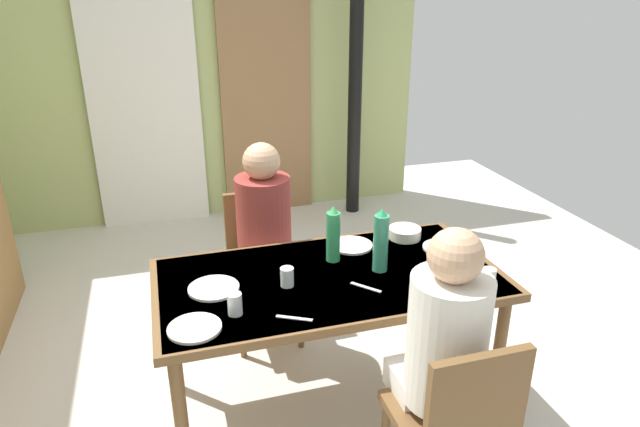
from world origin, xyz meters
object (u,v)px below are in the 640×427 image
water_bottle_green_near (381,241)px  chair_far_diner (262,257)px  person_near_diner (445,336)px  person_far_diner (264,221)px  water_bottle_green_far (333,235)px  chair_near_diner (457,421)px  dining_table (329,289)px  serving_bowl_center (405,233)px

water_bottle_green_near → chair_far_diner: bearing=118.6°
chair_far_diner → water_bottle_green_near: 0.96m
person_near_diner → person_far_diner: (-0.43, 1.24, 0.00)m
water_bottle_green_near → water_bottle_green_far: (-0.18, 0.16, -0.01)m
chair_near_diner → person_far_diner: size_ratio=1.13×
dining_table → person_near_diner: bearing=-67.8°
dining_table → chair_near_diner: (0.25, -0.76, -0.18)m
person_far_diner → dining_table: bearing=105.9°
water_bottle_green_far → serving_bowl_center: water_bottle_green_far is taller
serving_bowl_center → water_bottle_green_far: bearing=-162.8°
dining_table → chair_far_diner: bearing=103.2°
chair_far_diner → serving_bowl_center: (0.68, -0.48, 0.27)m
water_bottle_green_far → water_bottle_green_near: bearing=-41.5°
chair_near_diner → water_bottle_green_near: size_ratio=2.80×
water_bottle_green_near → chair_near_diner: bearing=-89.2°
chair_far_diner → water_bottle_green_far: 0.76m
person_far_diner → water_bottle_green_near: 0.77m
dining_table → water_bottle_green_far: size_ratio=5.60×
chair_near_diner → water_bottle_green_far: bearing=101.8°
person_near_diner → serving_bowl_center: 0.94m
person_far_diner → chair_far_diner: bearing=-90.0°
chair_near_diner → water_bottle_green_near: water_bottle_green_near is taller
chair_far_diner → person_near_diner: 1.47m
dining_table → water_bottle_green_far: 0.26m
chair_near_diner → water_bottle_green_far: (-0.19, 0.90, 0.38)m
dining_table → chair_near_diner: 0.82m
water_bottle_green_near → dining_table: bearing=177.1°
serving_bowl_center → dining_table: bearing=-150.8°
chair_far_diner → person_near_diner: bearing=107.3°
chair_near_diner → serving_bowl_center: chair_near_diner is taller
dining_table → chair_far_diner: (-0.18, 0.76, -0.18)m
person_far_diner → water_bottle_green_far: bearing=116.9°
person_near_diner → water_bottle_green_far: size_ratio=2.73×
chair_far_diner → water_bottle_green_near: size_ratio=2.80×
dining_table → serving_bowl_center: bearing=29.2°
chair_far_diner → serving_bowl_center: bearing=145.0°
dining_table → water_bottle_green_near: (0.24, -0.01, 0.22)m
chair_near_diner → person_near_diner: person_near_diner is taller
dining_table → person_near_diner: (0.25, -0.62, 0.11)m
chair_near_diner → serving_bowl_center: bearing=76.4°
person_near_diner → serving_bowl_center: size_ratio=4.53×
person_near_diner → chair_far_diner: bearing=107.3°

